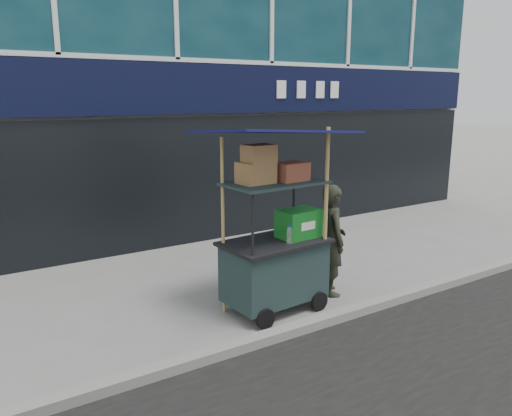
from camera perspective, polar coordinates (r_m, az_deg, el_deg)
ground at (r=6.53m, az=6.23°, el=-12.59°), size 80.00×80.00×0.00m
curb at (r=6.37m, az=7.39°, el=-12.73°), size 80.00×0.18×0.12m
vendor_cart at (r=6.51m, az=2.31°, el=-4.48°), size 1.90×1.40×2.45m
vendor_man at (r=7.14m, az=8.70°, el=-3.61°), size 0.57×0.68×1.59m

